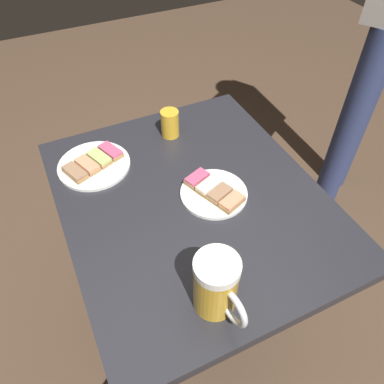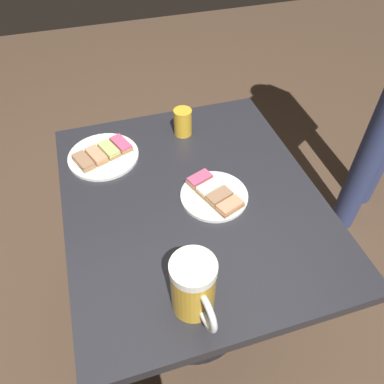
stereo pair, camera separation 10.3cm
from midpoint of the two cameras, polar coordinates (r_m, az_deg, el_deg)
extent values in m
plane|color=#4C3828|center=(1.64, -1.90, -17.74)|extent=(6.00, 6.00, 0.00)
cylinder|color=black|center=(1.63, -1.90, -17.63)|extent=(0.44, 0.44, 0.01)
cylinder|color=black|center=(1.33, -2.26, -11.21)|extent=(0.09, 0.09, 0.67)
cube|color=#232328|center=(1.06, -2.78, -1.56)|extent=(0.84, 0.71, 0.04)
cylinder|color=white|center=(1.05, 0.55, -0.36)|extent=(0.19, 0.19, 0.01)
cube|color=#9E7547|center=(1.07, -1.97, 1.80)|extent=(0.06, 0.08, 0.01)
cube|color=#BC4C70|center=(1.07, -1.98, 2.18)|extent=(0.06, 0.08, 0.01)
cube|color=#9E7547|center=(1.05, -0.31, 0.65)|extent=(0.06, 0.08, 0.01)
cube|color=white|center=(1.04, -0.31, 1.03)|extent=(0.06, 0.08, 0.01)
cube|color=#9E7547|center=(1.03, 1.43, -0.56)|extent=(0.06, 0.08, 0.01)
cube|color=#997051|center=(1.02, 1.44, -0.18)|extent=(0.06, 0.08, 0.01)
cube|color=#9E7547|center=(1.01, 3.23, -1.80)|extent=(0.06, 0.08, 0.01)
cube|color=#EA8E66|center=(1.01, 3.25, -1.43)|extent=(0.06, 0.08, 0.01)
cylinder|color=white|center=(1.19, -17.16, 3.82)|extent=(0.22, 0.22, 0.01)
cube|color=#9E7547|center=(1.20, -14.75, 5.79)|extent=(0.09, 0.07, 0.01)
cube|color=#BC4C70|center=(1.19, -14.84, 6.15)|extent=(0.09, 0.06, 0.01)
cube|color=#9E7547|center=(1.19, -16.42, 4.74)|extent=(0.09, 0.07, 0.01)
cube|color=#ADC66B|center=(1.18, -16.52, 5.10)|extent=(0.09, 0.06, 0.01)
cube|color=#9E7547|center=(1.17, -18.13, 3.67)|extent=(0.09, 0.07, 0.01)
cube|color=#EA8E66|center=(1.17, -18.24, 4.03)|extent=(0.09, 0.06, 0.01)
cube|color=#9E7547|center=(1.16, -19.87, 2.56)|extent=(0.09, 0.07, 0.01)
cube|color=#997051|center=(1.15, -20.00, 2.92)|extent=(0.09, 0.06, 0.01)
cylinder|color=gold|center=(0.81, -0.18, -14.48)|extent=(0.09, 0.09, 0.13)
cylinder|color=white|center=(0.74, -0.19, -11.57)|extent=(0.10, 0.10, 0.02)
torus|color=silver|center=(0.78, 2.29, -17.46)|extent=(0.09, 0.03, 0.09)
cylinder|color=gold|center=(1.23, -5.83, 10.27)|extent=(0.06, 0.06, 0.09)
cylinder|color=navy|center=(1.76, 21.09, 8.23)|extent=(0.11, 0.11, 0.94)
cylinder|color=navy|center=(1.94, 23.02, 11.49)|extent=(0.11, 0.11, 0.94)
camera|label=1|loc=(0.05, -92.87, -3.03)|focal=34.92mm
camera|label=2|loc=(0.05, 87.13, 3.03)|focal=34.92mm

